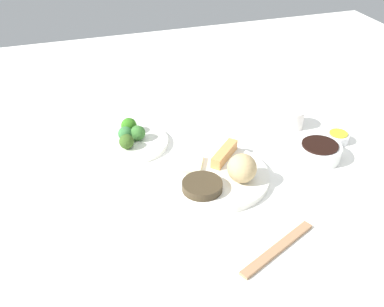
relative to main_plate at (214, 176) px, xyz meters
The scene contains 17 objects.
tabletop 0.06m from the main_plate, 88.94° to the left, with size 2.20×2.20×0.02m, color white.
main_plate is the anchor object (origin of this frame).
rice_scoop 0.08m from the main_plate, 47.44° to the left, with size 0.07×0.07×0.07m, color tan.
spring_roll 0.07m from the main_plate, 137.44° to the left, with size 0.11×0.03×0.03m, color #DD9551.
crab_rangoon_wonton 0.07m from the main_plate, 132.56° to the right, with size 0.07×0.07×0.01m, color beige.
stir_fry_heap 0.07m from the main_plate, 42.56° to the right, with size 0.09×0.09×0.02m, color #3E3220.
broccoli_plate 0.26m from the main_plate, 143.47° to the right, with size 0.19×0.19×0.01m, color white.
broccoli_floret_0 0.28m from the main_plate, 141.60° to the right, with size 0.04×0.04×0.04m, color #337037.
broccoli_floret_1 0.25m from the main_plate, 146.30° to the right, with size 0.04×0.04×0.04m, color #366D2C.
broccoli_floret_2 0.25m from the main_plate, 135.20° to the right, with size 0.04×0.04×0.04m, color #36571E.
broccoli_floret_5 0.30m from the main_plate, 148.57° to the right, with size 0.04×0.04×0.04m, color #31721A.
soy_sauce_bowl 0.29m from the main_plate, 89.98° to the left, with size 0.11×0.11×0.04m, color white.
soy_sauce_bowl_liquid 0.29m from the main_plate, 89.98° to the left, with size 0.09×0.09×0.00m, color black.
sauce_ramekin_hot_mustard 0.38m from the main_plate, 97.86° to the left, with size 0.06×0.06×0.02m, color white.
sauce_ramekin_hot_mustard_liquid 0.39m from the main_plate, 97.86° to the left, with size 0.05×0.05×0.00m, color yellow.
teacup 0.34m from the main_plate, 118.86° to the left, with size 0.07×0.07×0.05m, color silver.
chopsticks_pair 0.27m from the main_plate, ahead, with size 0.21×0.02×0.01m, color #A17652.
Camera 1 is at (0.84, -0.39, 0.69)m, focal length 42.77 mm.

